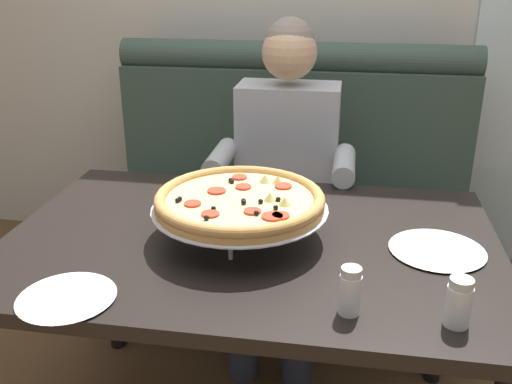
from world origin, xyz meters
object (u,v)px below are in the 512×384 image
shaker_parmesan (350,294)px  plate_near_left (66,295)px  pizza (240,202)px  plate_near_right (437,249)px  dining_table (250,262)px  shaker_pepper_flakes (458,306)px  booth_bench (286,213)px  diner_main (284,169)px

shaker_parmesan → plate_near_left: (-0.64, -0.05, -0.04)m
pizza → plate_near_right: bearing=-0.2°
dining_table → shaker_pepper_flakes: 0.62m
pizza → booth_bench: bearing=88.3°
dining_table → shaker_parmesan: size_ratio=12.24×
dining_table → diner_main: diner_main is taller
plate_near_left → booth_bench: bearing=74.6°
pizza → shaker_pepper_flakes: 0.64m
dining_table → shaker_parmesan: 0.45m
dining_table → shaker_pepper_flakes: (0.51, -0.34, 0.13)m
shaker_parmesan → plate_near_right: 0.40m
diner_main → dining_table: bearing=-91.6°
booth_bench → shaker_pepper_flakes: size_ratio=14.57×
shaker_parmesan → plate_near_right: size_ratio=0.44×
booth_bench → diner_main: diner_main is taller
booth_bench → plate_near_left: (-0.36, -1.32, 0.35)m
shaker_pepper_flakes → plate_near_left: bearing=-177.0°
dining_table → diner_main: 0.67m
pizza → shaker_parmesan: (0.31, -0.33, -0.06)m
shaker_pepper_flakes → plate_near_left: size_ratio=0.49×
plate_near_right → booth_bench: bearing=118.6°
diner_main → plate_near_left: bearing=-110.0°
plate_near_left → plate_near_right: size_ratio=0.89×
diner_main → shaker_parmesan: size_ratio=11.25×
booth_bench → plate_near_left: 1.41m
diner_main → shaker_pepper_flakes: 1.12m
booth_bench → plate_near_left: size_ratio=7.16×
plate_near_right → diner_main: bearing=126.3°
plate_near_left → plate_near_right: same height
dining_table → shaker_pepper_flakes: size_ratio=12.38×
pizza → plate_near_right: (0.54, -0.00, -0.10)m
booth_bench → pizza: size_ratio=3.32×
diner_main → plate_near_right: 0.83m
booth_bench → plate_near_right: (0.51, -0.94, 0.35)m
shaker_parmesan → diner_main: bearing=104.7°
diner_main → plate_near_right: (0.49, -0.67, 0.04)m
diner_main → shaker_parmesan: 1.03m
diner_main → shaker_pepper_flakes: diner_main is taller
dining_table → pizza: (-0.03, -0.00, 0.19)m
pizza → plate_near_right: 0.55m
plate_near_left → dining_table: bearing=46.6°
shaker_parmesan → plate_near_right: shaker_parmesan is taller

